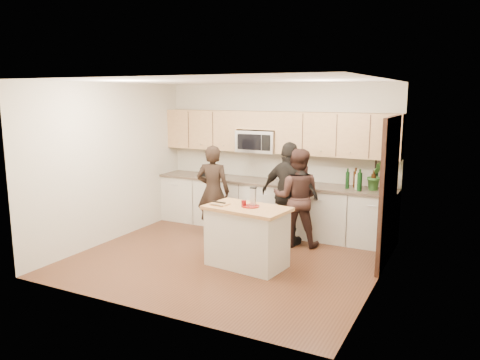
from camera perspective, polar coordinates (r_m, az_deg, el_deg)
The scene contains 21 objects.
floor at distance 7.35m, azimuth -1.62°, elevation -9.55°, with size 4.50×4.50×0.00m, color #57301E.
room_shell at distance 6.95m, azimuth -1.69°, elevation 3.98°, with size 4.52×4.02×2.71m.
back_cabinetry at distance 8.67m, azimuth 3.71°, elevation -3.19°, with size 4.50×0.66×0.94m.
upper_cabinetry at distance 8.58m, azimuth 4.40°, elevation 5.94°, with size 4.50×0.33×0.75m.
microwave at distance 8.70m, azimuth 2.20°, elevation 4.75°, with size 0.76×0.41×0.40m.
doorway at distance 7.18m, azimuth 17.79°, elevation -0.94°, with size 0.06×1.25×2.20m.
framed_picture at distance 8.25m, azimuth 17.14°, elevation 1.39°, with size 0.30×0.03×0.38m.
dish_towel at distance 8.85m, azimuth -2.42°, elevation -0.72°, with size 0.34×0.60×0.48m.
island at distance 6.92m, azimuth 0.84°, elevation -6.87°, with size 1.28×0.85×0.90m.
red_plate at distance 6.80m, azimuth 1.29°, elevation -3.21°, with size 0.26×0.26×0.02m, color maroon.
box_grater at distance 6.78m, azimuth 1.63°, elevation -1.98°, with size 0.09×0.06×0.27m.
drink_glass at distance 6.81m, azimuth 0.46°, elevation -2.87°, with size 0.07×0.07×0.09m, color maroon.
cutting_board at distance 6.93m, azimuth -2.49°, elevation -2.93°, with size 0.26×0.18×0.02m, color tan.
tongs at distance 6.96m, azimuth -2.57°, elevation -2.72°, with size 0.23×0.03×0.02m, color black.
knife at distance 6.84m, azimuth -2.96°, elevation -3.00°, with size 0.21×0.02×0.01m, color silver.
toaster at distance 9.12m, azimuth -3.79°, elevation 1.03°, with size 0.28×0.22×0.17m.
bottle_cluster at distance 8.05m, azimuth 15.12°, elevation 0.05°, with size 0.75×0.35×0.37m.
orchid at distance 8.03m, azimuth 16.17°, elevation 0.52°, with size 0.27×0.22×0.49m, color #366E2C.
woman_left at distance 8.27m, azimuth -3.31°, elevation -1.39°, with size 0.60×0.39×1.64m, color black.
woman_center at distance 7.82m, azimuth 6.91°, elevation -2.14°, with size 0.80×0.62×1.64m, color #321E19.
woman_right at distance 7.85m, azimuth 6.01°, elevation -1.70°, with size 1.02×0.42×1.74m, color black.
Camera 1 is at (3.30, -6.06, 2.51)m, focal length 35.00 mm.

